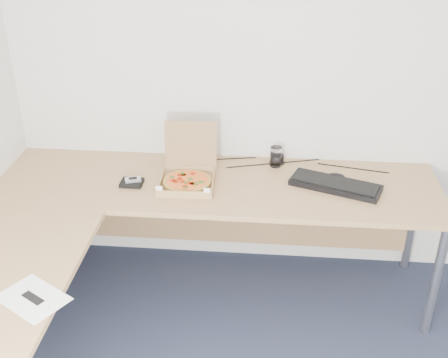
# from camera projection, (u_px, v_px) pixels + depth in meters

# --- Properties ---
(room_shell) EXTENTS (3.50, 3.50, 2.50)m
(room_shell) POSITION_uv_depth(u_px,v_px,m) (337.00, 263.00, 1.67)
(room_shell) COLOR silver
(room_shell) RESTS_ON ground
(desk) EXTENTS (2.50, 2.20, 0.73)m
(desk) POSITION_uv_depth(u_px,v_px,m) (145.00, 225.00, 2.85)
(desk) COLOR tan
(desk) RESTS_ON ground
(pizza_box) EXTENTS (0.30, 0.35, 0.31)m
(pizza_box) POSITION_uv_depth(u_px,v_px,m) (188.00, 178.00, 3.16)
(pizza_box) COLOR #A67F4E
(pizza_box) RESTS_ON desk
(drinking_glass) EXTENTS (0.07, 0.07, 0.12)m
(drinking_glass) POSITION_uv_depth(u_px,v_px,m) (276.00, 157.00, 3.34)
(drinking_glass) COLOR silver
(drinking_glass) RESTS_ON desk
(keyboard) EXTENTS (0.53, 0.34, 0.03)m
(keyboard) POSITION_uv_depth(u_px,v_px,m) (335.00, 185.00, 3.13)
(keyboard) COLOR black
(keyboard) RESTS_ON desk
(mouse) EXTENTS (0.13, 0.11, 0.04)m
(mouse) POSITION_uv_depth(u_px,v_px,m) (335.00, 177.00, 3.20)
(mouse) COLOR black
(mouse) RESTS_ON desk
(wallet) EXTENTS (0.12, 0.10, 0.02)m
(wallet) POSITION_uv_depth(u_px,v_px,m) (132.00, 183.00, 3.16)
(wallet) COLOR black
(wallet) RESTS_ON desk
(phone) EXTENTS (0.10, 0.07, 0.02)m
(phone) POSITION_uv_depth(u_px,v_px,m) (133.00, 180.00, 3.15)
(phone) COLOR #B2B5BA
(phone) RESTS_ON wallet
(paper_sheet) EXTENTS (0.34, 0.31, 0.00)m
(paper_sheet) POSITION_uv_depth(u_px,v_px,m) (33.00, 298.00, 2.31)
(paper_sheet) COLOR white
(paper_sheet) RESTS_ON desk
(dome_speaker) EXTENTS (0.09, 0.09, 0.08)m
(dome_speaker) POSITION_uv_depth(u_px,v_px,m) (277.00, 157.00, 3.38)
(dome_speaker) COLOR black
(dome_speaker) RESTS_ON desk
(cable_bundle) EXTENTS (0.63, 0.13, 0.01)m
(cable_bundle) POSITION_uv_depth(u_px,v_px,m) (273.00, 163.00, 3.39)
(cable_bundle) COLOR black
(cable_bundle) RESTS_ON desk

